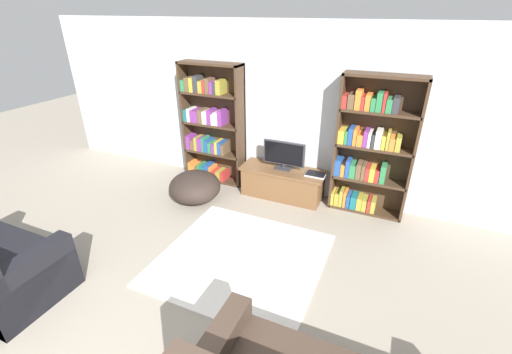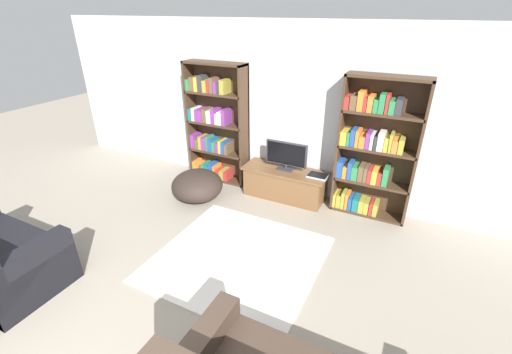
{
  "view_description": "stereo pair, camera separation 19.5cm",
  "coord_description": "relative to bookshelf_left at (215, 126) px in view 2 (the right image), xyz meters",
  "views": [
    {
      "loc": [
        1.7,
        -0.63,
        2.73
      ],
      "look_at": [
        0.04,
        3.1,
        0.7
      ],
      "focal_mm": 24.0,
      "sensor_mm": 36.0,
      "label": 1
    },
    {
      "loc": [
        1.88,
        -0.55,
        2.73
      ],
      "look_at": [
        0.04,
        3.1,
        0.7
      ],
      "focal_mm": 24.0,
      "sensor_mm": 36.0,
      "label": 2
    }
  ],
  "objects": [
    {
      "name": "laptop",
      "position": [
        1.85,
        -0.12,
        -0.47
      ],
      "size": [
        0.3,
        0.21,
        0.03
      ],
      "color": "silver",
      "rests_on": "tv_stand"
    },
    {
      "name": "wall_back",
      "position": [
        1.21,
        0.17,
        0.34
      ],
      "size": [
        8.8,
        0.06,
        2.6
      ],
      "color": "silver",
      "rests_on": "ground_plane"
    },
    {
      "name": "bookshelf_left",
      "position": [
        0.0,
        0.0,
        0.0
      ],
      "size": [
        1.05,
        0.3,
        1.99
      ],
      "color": "#422D1E",
      "rests_on": "ground_plane"
    },
    {
      "name": "bookshelf_right",
      "position": [
        2.56,
        -0.0,
        0.01
      ],
      "size": [
        1.05,
        0.3,
        1.99
      ],
      "color": "#422D1E",
      "rests_on": "ground_plane"
    },
    {
      "name": "tv_stand",
      "position": [
        1.33,
        -0.13,
        -0.72
      ],
      "size": [
        1.32,
        0.48,
        0.47
      ],
      "color": "brown",
      "rests_on": "ground_plane"
    },
    {
      "name": "beanbag_ottoman",
      "position": [
        0.14,
        -0.8,
        -0.72
      ],
      "size": [
        0.79,
        0.79,
        0.47
      ],
      "primitive_type": "ellipsoid",
      "color": "#2D231E",
      "rests_on": "ground_plane"
    },
    {
      "name": "area_rug",
      "position": [
        1.42,
        -1.79,
        -0.95
      ],
      "size": [
        1.88,
        1.82,
        0.02
      ],
      "color": "white",
      "rests_on": "ground_plane"
    },
    {
      "name": "television",
      "position": [
        1.33,
        -0.11,
        -0.25
      ],
      "size": [
        0.65,
        0.16,
        0.45
      ],
      "color": "#2D2D33",
      "rests_on": "tv_stand"
    }
  ]
}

